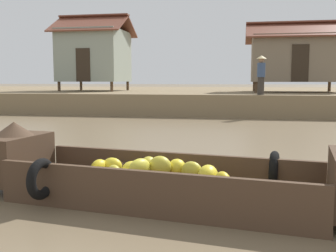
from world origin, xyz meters
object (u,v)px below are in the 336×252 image
stilt_house_mid_left (296,58)px  vendor_person (261,73)px  stilt_house_left (95,55)px  banana_boat (163,177)px

stilt_house_mid_left → vendor_person: stilt_house_mid_left is taller
stilt_house_mid_left → vendor_person: 4.95m
vendor_person → stilt_house_left: bearing=152.4°
banana_boat → stilt_house_left: (-7.49, 17.26, 2.71)m
banana_boat → vendor_person: (1.79, 12.41, 1.56)m
banana_boat → stilt_house_left: bearing=113.5°
stilt_house_left → stilt_house_mid_left: size_ratio=0.84×
banana_boat → stilt_house_left: 19.01m
stilt_house_left → stilt_house_mid_left: (11.23, -0.38, -0.30)m
stilt_house_mid_left → vendor_person: bearing=-113.6°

